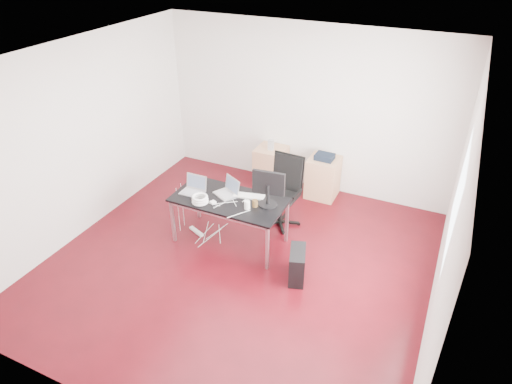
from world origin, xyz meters
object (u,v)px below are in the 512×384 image
at_px(filing_cabinet_right, 323,177).
at_px(desk, 229,202).
at_px(filing_cabinet_left, 271,166).
at_px(office_chair, 283,188).
at_px(pc_tower, 297,265).

bearing_deg(filing_cabinet_right, desk, -114.02).
bearing_deg(filing_cabinet_right, filing_cabinet_left, 180.00).
bearing_deg(filing_cabinet_right, office_chair, -107.51).
bearing_deg(office_chair, filing_cabinet_left, 126.42).
xyz_separation_m(office_chair, pc_tower, (0.68, -1.17, -0.39)).
relative_size(filing_cabinet_left, pc_tower, 1.56).
bearing_deg(filing_cabinet_left, desk, -85.39).
bearing_deg(pc_tower, office_chair, 102.36).
distance_m(office_chair, filing_cabinet_right, 1.09).
bearing_deg(filing_cabinet_left, pc_tower, -58.69).
relative_size(filing_cabinet_right, pc_tower, 1.56).
bearing_deg(desk, office_chair, 58.77).
bearing_deg(pc_tower, filing_cabinet_left, 103.43).
relative_size(office_chair, pc_tower, 2.40).
bearing_deg(filing_cabinet_left, filing_cabinet_right, 0.00).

